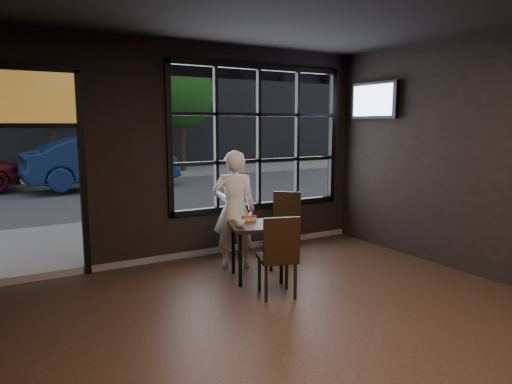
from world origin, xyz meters
TOP-DOWN VIEW (x-y plane):
  - floor at (0.00, 0.00)m, footprint 6.00×7.00m
  - window_frame at (1.20, 3.50)m, footprint 3.06×0.12m
  - stained_transom at (-2.10, 3.50)m, footprint 1.20×0.06m
  - street_asphalt at (0.00, 24.00)m, footprint 60.00×41.00m
  - building_across at (0.00, 23.00)m, footprint 28.00×12.00m
  - cafe_table at (0.39, 2.18)m, footprint 0.86×0.86m
  - chair_near at (0.30, 1.53)m, footprint 0.53×0.53m
  - chair_window at (1.24, 2.78)m, footprint 0.60×0.60m
  - man at (0.37, 2.76)m, footprint 0.72×0.62m
  - hotdog at (0.40, 2.38)m, footprint 0.21×0.11m
  - cup at (0.12, 2.12)m, footprint 0.16×0.16m
  - tv at (2.93, 2.73)m, footprint 0.11×1.00m
  - navy_car at (0.42, 11.80)m, footprint 4.73×1.97m
  - tree_left at (-0.60, 14.53)m, footprint 2.59×2.59m
  - tree_right at (4.31, 15.00)m, footprint 2.65×2.65m

SIDE VIEW (x-z plane):
  - street_asphalt at x=0.00m, z-range -0.04..0.00m
  - floor at x=0.00m, z-range -0.02..0.00m
  - cafe_table at x=0.39m, z-range 0.00..0.74m
  - chair_near at x=0.30m, z-range 0.00..0.98m
  - chair_window at x=1.24m, z-range 0.00..0.99m
  - hotdog at x=0.40m, z-range 0.73..0.79m
  - cup at x=0.12m, z-range 0.73..0.83m
  - man at x=0.37m, z-range 0.00..1.66m
  - navy_car at x=0.42m, z-range 0.10..1.62m
  - window_frame at x=1.20m, z-range 0.66..2.94m
  - stained_transom at x=-2.10m, z-range 2.00..2.70m
  - tv at x=2.93m, z-range 2.10..2.69m
  - tree_left at x=-0.60m, z-range 0.90..5.33m
  - tree_right at x=4.31m, z-range 0.92..5.45m
  - building_across at x=0.00m, z-range 0.00..15.00m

